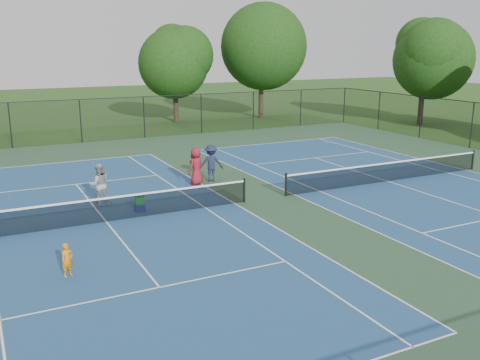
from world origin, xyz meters
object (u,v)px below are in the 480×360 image
tree_back_c (174,58)px  tree_back_d (261,43)px  child_player (67,260)px  ball_crate (140,208)px  instructor (99,184)px  bystander_c (196,166)px  ball_hopper (140,199)px  tree_side_e (425,55)px  bystander_b (211,163)px

tree_back_c → tree_back_d: size_ratio=0.81×
tree_back_c → child_player: 33.05m
tree_back_d → ball_crate: (-18.45, -23.26, -6.67)m
instructor → bystander_c: size_ratio=1.00×
ball_crate → ball_hopper: size_ratio=1.03×
tree_side_e → instructor: 32.27m
tree_back_c → ball_hopper: size_ratio=21.14×
tree_back_c → bystander_b: (-5.82, -20.96, -4.56)m
instructor → ball_hopper: size_ratio=4.60×
ball_crate → bystander_c: bearing=39.1°
tree_back_c → ball_crate: size_ratio=20.45×
tree_back_c → child_player: (-14.14, -29.45, -4.97)m
ball_crate → bystander_b: bearing=35.5°
tree_side_e → ball_hopper: 31.83m
tree_back_d → child_player: size_ratio=10.11×
bystander_b → ball_crate: 5.73m
tree_side_e → bystander_b: 26.28m
tree_side_e → instructor: size_ratio=4.85×
bystander_c → ball_hopper: bearing=9.2°
bystander_b → bystander_c: (-0.92, -0.29, -0.01)m
tree_back_c → bystander_b: size_ratio=4.55×
bystander_b → tree_side_e: bearing=-136.5°
bystander_c → ball_crate: bearing=9.2°
child_player → instructor: (2.44, 6.82, 0.40)m
tree_back_d → tree_side_e: (10.00, -10.00, -1.02)m
bystander_c → ball_hopper: (-3.71, -3.01, -0.39)m
tree_back_d → ball_hopper: bearing=-128.4°
tree_back_c → instructor: (-11.70, -22.64, -4.57)m
tree_back_c → bystander_b: bearing=-105.5°
tree_back_d → bystander_b: (-13.82, -19.96, -5.90)m
tree_back_c → instructor: 25.89m
instructor → bystander_b: size_ratio=0.99×
tree_back_d → ball_hopper: tree_back_d is taller
tree_side_e → child_player: (-32.14, -18.45, -5.30)m
tree_side_e → instructor: tree_side_e is taller
instructor → tree_side_e: bearing=-157.7°
tree_back_d → bystander_c: (-14.75, -20.25, -5.91)m
tree_back_d → bystander_c: 25.74m
child_player → bystander_c: (7.40, 8.20, 0.40)m
tree_back_c → ball_hopper: 26.88m
tree_back_d → tree_back_c: bearing=172.9°
instructor → tree_back_c: bearing=-116.5°
tree_back_d → tree_side_e: 14.18m
tree_back_c → ball_crate: bearing=-113.3°
tree_back_d → ball_crate: size_ratio=25.25×
tree_back_d → instructor: bearing=-132.3°
tree_back_d → bystander_c: bearing=-126.1°
child_player → tree_back_d: bearing=28.4°
child_player → bystander_b: bearing=21.9°
bystander_b → bystander_c: 0.96m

